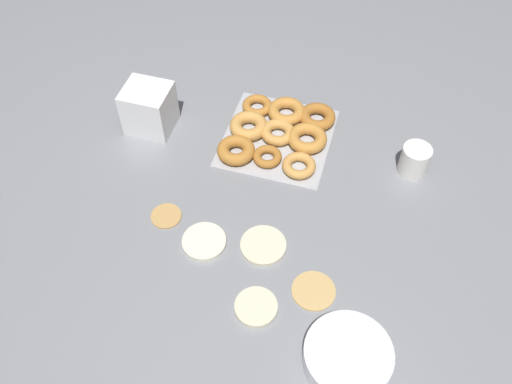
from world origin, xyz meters
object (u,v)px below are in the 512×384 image
Objects in this scene: container_stack at (149,108)px; paper_cup at (414,160)px; pancake_1 at (263,245)px; donut_tray at (278,132)px; pancake_0 at (256,307)px; pancake_3 at (314,290)px; batter_bowl at (348,357)px; pancake_4 at (204,242)px; pancake_2 at (167,214)px.

container_stack is 1.60× the size of paper_cup.
pancake_1 is at bearing 47.45° from paper_cup.
paper_cup is (-0.39, 0.02, 0.02)m from donut_tray.
pancake_3 is at bearing -145.84° from pancake_0.
pancake_1 is at bearing 143.85° from container_stack.
pancake_4 is at bearing -26.63° from batter_bowl.
donut_tray is 0.68m from batter_bowl.
paper_cup is at bearing -112.06° from pancake_3.
pancake_2 is 0.58× the size of container_stack.
pancake_2 is (0.27, -0.02, -0.00)m from pancake_1.
container_stack is (0.69, -0.55, 0.04)m from batter_bowl.
pancake_0 is 0.87× the size of pancake_1.
donut_tray is (-0.08, -0.41, 0.01)m from pancake_4.
donut_tray is at bearing -170.91° from container_stack.
container_stack is at bearing 3.00° from paper_cup.
pancake_2 is 0.69m from paper_cup.
pancake_2 is at bearing -23.11° from pancake_4.
pancake_3 is at bearing 114.42° from donut_tray.
batter_bowl reaches higher than pancake_1.
pancake_2 is 0.93× the size of paper_cup.
donut_tray is at bearing -2.89° from paper_cup.
pancake_1 is 0.38m from donut_tray.
batter_bowl is at bearing 154.18° from pancake_2.
pancake_1 is at bearing -30.11° from pancake_3.
pancake_2 is 0.35m from container_stack.
paper_cup is (-0.60, -0.34, 0.04)m from pancake_2.
batter_bowl is (-0.22, 0.06, 0.02)m from pancake_0.
pancake_3 is 0.48m from paper_cup.
pancake_4 is 0.61m from paper_cup.
pancake_0 is 0.96× the size of pancake_3.
pancake_0 and pancake_4 have the same top height.
pancake_0 is at bearing 147.84° from pancake_2.
container_stack is at bearing -50.38° from pancake_4.
pancake_0 reaches higher than pancake_1.
container_stack is (0.58, -0.40, 0.07)m from pancake_3.
donut_tray reaches higher than pancake_4.
paper_cup is (-0.47, -0.39, 0.04)m from pancake_4.
batter_bowl reaches higher than pancake_0.
pancake_1 is 1.44× the size of pancake_2.
pancake_4 is 0.46m from container_stack.
container_stack reaches higher than donut_tray.
pancake_0 is 0.22m from pancake_4.
batter_bowl is at bearing 163.82° from pancake_0.
pancake_0 is 0.73× the size of container_stack.
batter_bowl is at bearing 141.41° from container_stack.
pancake_1 is at bearing 99.32° from donut_tray.
pancake_2 is 0.76× the size of pancake_3.
paper_cup reaches higher than donut_tray.
pancake_1 is 1.10× the size of pancake_3.
pancake_1 is 0.49m from paper_cup.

